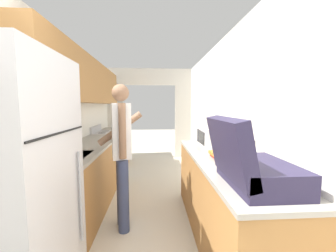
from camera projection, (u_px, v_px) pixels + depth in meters
The scene contains 12 objects.
wall_left at pixel (69, 103), 2.95m from camera, with size 0.38×7.38×2.50m.
wall_right at pixel (235, 123), 2.73m from camera, with size 0.06×7.38×2.50m.
wall_far_with_doorway at pixel (150, 108), 5.73m from camera, with size 2.72×0.06×2.50m.
counter_left at pixel (95, 168), 3.38m from camera, with size 0.62×3.68×0.92m.
counter_right at pixel (221, 198), 2.29m from camera, with size 0.62×2.31×0.92m.
refrigerator at pixel (11, 194), 1.35m from camera, with size 0.70×0.78×1.82m.
range_oven at pixel (110, 152), 4.51m from camera, with size 0.66×0.77×1.06m.
person at pixel (122, 152), 2.43m from camera, with size 0.55×0.43×1.73m.
suitcase at pixel (248, 164), 1.46m from camera, with size 0.52×0.64×0.49m.
microwave at pixel (214, 137), 2.90m from camera, with size 0.38×0.51×0.26m.
book_stack at pixel (222, 155), 2.22m from camera, with size 0.25×0.30×0.06m.
knife at pixel (116, 129), 5.01m from camera, with size 0.15×0.30×0.02m.
Camera 1 is at (0.11, -0.76, 1.48)m, focal length 22.00 mm.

